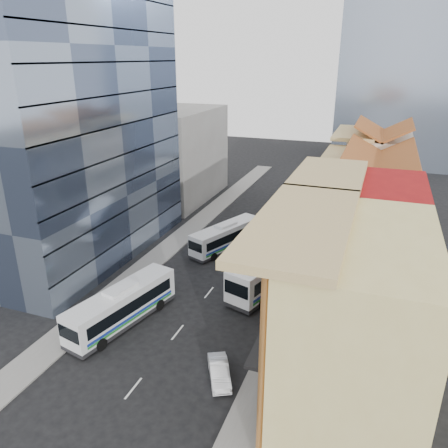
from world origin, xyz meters
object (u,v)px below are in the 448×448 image
at_px(office_tower, 72,122).
at_px(shophouse_tan, 357,323).
at_px(bus_left_far, 226,236).
at_px(sedan_right, 219,372).
at_px(bus_right, 273,268).
at_px(bus_left_near, 122,305).

bearing_deg(office_tower, shophouse_tan, -24.30).
bearing_deg(shophouse_tan, bus_left_far, 128.20).
bearing_deg(sedan_right, bus_right, 61.42).
distance_m(shophouse_tan, bus_right, 16.38).
xyz_separation_m(bus_left_far, sedan_right, (7.26, -21.40, -1.01)).
xyz_separation_m(shophouse_tan, bus_left_near, (-18.97, 2.66, -4.23)).
height_order(shophouse_tan, bus_left_far, shophouse_tan).
distance_m(bus_right, sedan_right, 14.56).
xyz_separation_m(shophouse_tan, office_tower, (-31.00, 14.00, 9.00)).
xyz_separation_m(shophouse_tan, bus_right, (-8.50, 13.43, -3.99)).
distance_m(shophouse_tan, bus_left_near, 19.61).
bearing_deg(bus_left_near, shophouse_tan, 4.79).
bearing_deg(office_tower, bus_left_far, 22.89).
relative_size(bus_left_far, bus_right, 0.82).
height_order(shophouse_tan, bus_right, shophouse_tan).
bearing_deg(shophouse_tan, sedan_right, -173.05).
distance_m(bus_left_near, bus_left_far, 17.92).
xyz_separation_m(bus_right, sedan_right, (-0.24, -14.49, -1.38)).
relative_size(office_tower, sedan_right, 7.87).
xyz_separation_m(office_tower, bus_left_far, (15.00, 6.33, -13.36)).
relative_size(shophouse_tan, sedan_right, 3.67).
height_order(bus_left_far, sedan_right, bus_left_far).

